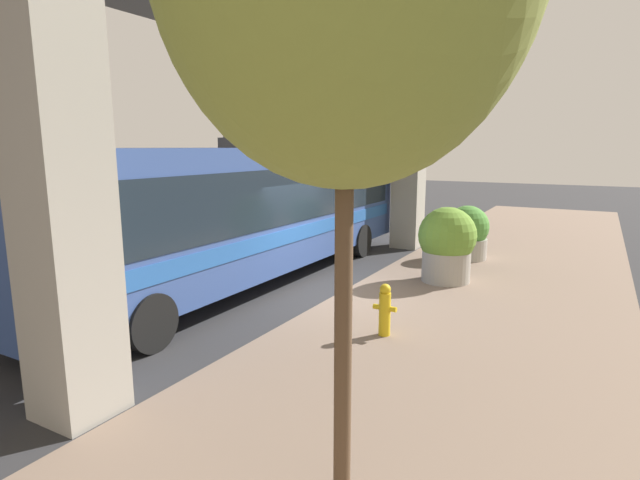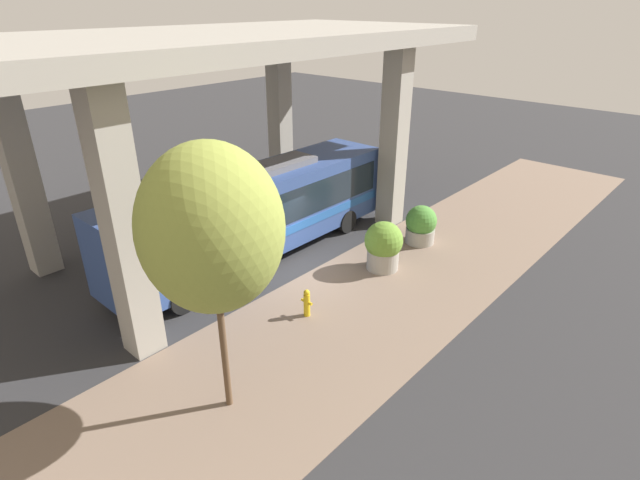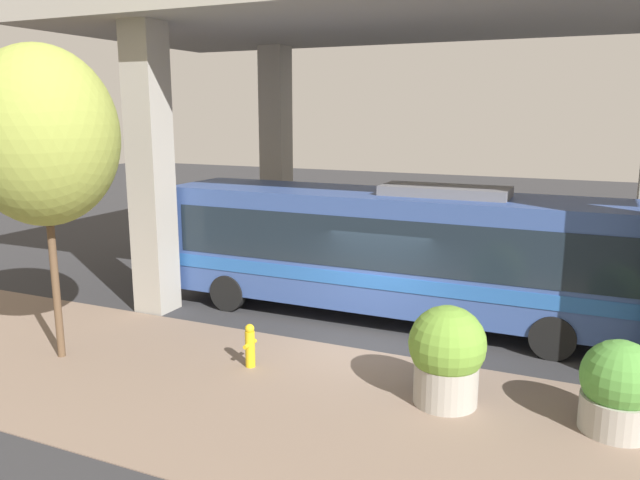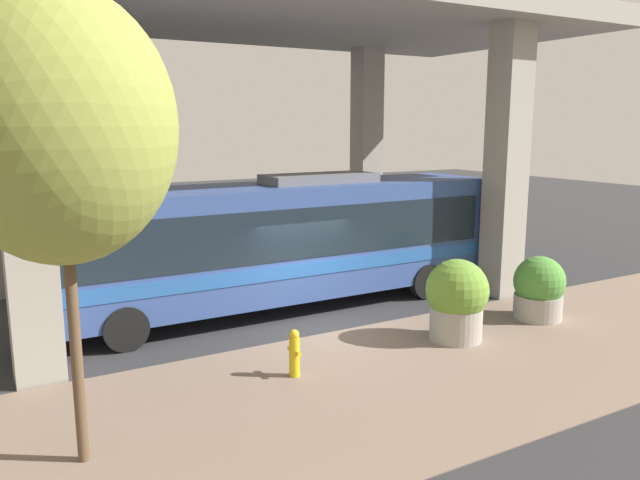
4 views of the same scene
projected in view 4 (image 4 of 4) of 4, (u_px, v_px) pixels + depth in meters
ground_plane at (326, 334)px, 14.72m from camera, size 80.00×80.00×0.00m
sidewalk_strip at (403, 377)px, 12.16m from camera, size 6.00×40.00×0.02m
overpass at (251, 38)px, 16.82m from camera, size 9.40×20.31×8.19m
bus at (279, 237)px, 16.43m from camera, size 2.71×12.35×3.56m
fire_hydrant at (294, 353)px, 12.12m from camera, size 0.43×0.21×0.97m
planter_front at (457, 300)px, 14.11m from camera, size 1.43×1.43×1.89m
planter_middle at (539, 289)px, 15.69m from camera, size 1.27×1.27×1.63m
street_tree_near at (59, 127)px, 8.27m from camera, size 3.11×3.11×6.72m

